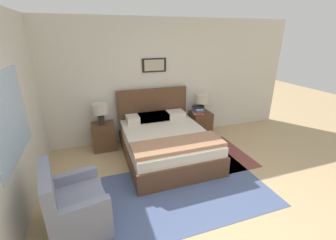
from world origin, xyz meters
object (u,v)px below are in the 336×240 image
bed (166,142)px  armchair (74,207)px  nightstand_near_window (104,136)px  nightstand_by_door (200,123)px  table_lamp_by_door (202,100)px  table_lamp_near_window (100,110)px

bed → armchair: bed is taller
bed → nightstand_near_window: bed is taller
nightstand_by_door → table_lamp_by_door: (0.02, 0.01, 0.57)m
nightstand_near_window → nightstand_by_door: same height
nightstand_near_window → bed: bearing=-33.1°
nightstand_by_door → bed: bearing=-147.0°
table_lamp_by_door → nightstand_near_window: bearing=-179.8°
nightstand_by_door → table_lamp_near_window: 2.32m
bed → nightstand_near_window: (-1.11, 0.73, -0.03)m
armchair → nightstand_by_door: (2.73, 2.03, -0.03)m
table_lamp_near_window → armchair: bearing=-103.3°
armchair → table_lamp_by_door: bearing=116.8°
bed → armchair: bearing=-141.0°
bed → nightstand_near_window: size_ratio=3.51×
armchair → table_lamp_by_door: (2.74, 2.04, 0.55)m
nightstand_by_door → table_lamp_by_door: bearing=30.6°
nightstand_by_door → armchair: bearing=-143.4°
armchair → nightstand_near_window: 2.09m
nightstand_near_window → table_lamp_by_door: table_lamp_by_door is taller
bed → armchair: size_ratio=2.19×
armchair → bed: bearing=119.1°
bed → nightstand_by_door: size_ratio=3.51×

